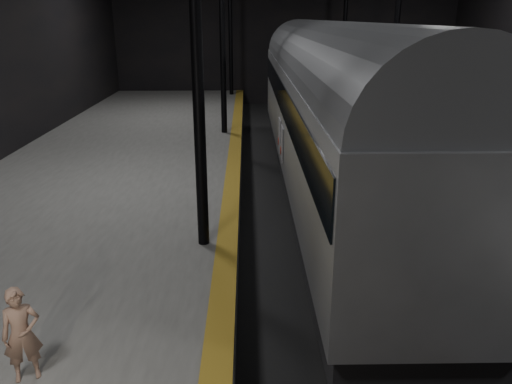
{
  "coord_description": "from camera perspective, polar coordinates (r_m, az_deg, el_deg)",
  "views": [
    {
      "loc": [
        -2.77,
        -14.78,
        6.07
      ],
      "look_at": [
        -2.55,
        -3.24,
        2.0
      ],
      "focal_mm": 35.0,
      "sensor_mm": 36.0,
      "label": 1
    }
  ],
  "objects": [
    {
      "name": "train",
      "position": [
        17.49,
        8.15,
        9.91
      ],
      "size": [
        3.25,
        21.74,
        5.81
      ],
      "color": "#919498",
      "rests_on": "ground"
    },
    {
      "name": "woman",
      "position": [
        8.2,
        -25.21,
        -14.52
      ],
      "size": [
        0.64,
        0.54,
        1.48
      ],
      "primitive_type": "imported",
      "rotation": [
        0.0,
        0.0,
        0.41
      ],
      "color": "#8C6956",
      "rests_on": "platform_left"
    },
    {
      "name": "ground",
      "position": [
        16.22,
        8.83,
        -2.81
      ],
      "size": [
        44.0,
        44.0,
        0.0
      ],
      "primitive_type": "plane",
      "color": "black",
      "rests_on": "ground"
    },
    {
      "name": "platform_left",
      "position": [
        16.49,
        -17.7,
        -1.29
      ],
      "size": [
        9.0,
        43.8,
        1.0
      ],
      "primitive_type": "cube",
      "color": "#525250",
      "rests_on": "ground"
    },
    {
      "name": "track",
      "position": [
        16.19,
        8.84,
        -2.59
      ],
      "size": [
        2.4,
        43.0,
        0.24
      ],
      "color": "#3F3328",
      "rests_on": "ground"
    },
    {
      "name": "tactile_strip",
      "position": [
        15.63,
        -2.8,
        0.48
      ],
      "size": [
        0.5,
        43.8,
        0.01
      ],
      "primitive_type": "cube",
      "color": "olive",
      "rests_on": "platform_left"
    }
  ]
}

